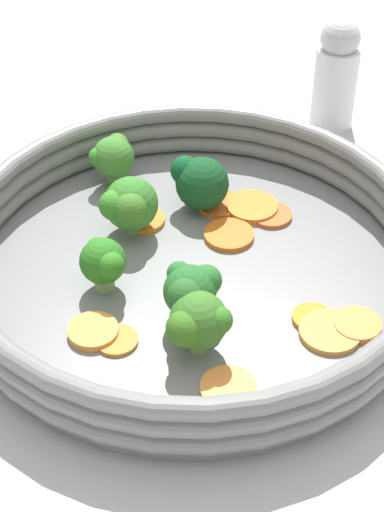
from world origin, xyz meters
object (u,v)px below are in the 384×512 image
(carrot_slice_0, at_px, (144,220))
(carrot_slice_7, at_px, (219,204))
(carrot_slice_6, at_px, (330,331))
(broccoli_floret_1, at_px, (113,157))
(carrot_slice_4, at_px, (228,388))
(carrot_slice_8, at_px, (117,340))
(carrot_slice_9, at_px, (271,215))
(carrot_slice_1, at_px, (357,325))
(carrot_slice_2, at_px, (93,331))
(broccoli_floret_2, at_px, (191,290))
(carrot_slice_3, at_px, (312,318))
(broccoli_floret_4, at_px, (129,205))
(carrot_slice_10, at_px, (252,207))
(skillet, at_px, (192,276))
(broccoli_floret_5, at_px, (103,261))
(salt_shaker, at_px, (336,74))
(broccoli_floret_3, at_px, (198,322))
(broccoli_floret_0, at_px, (198,181))
(carrot_slice_5, at_px, (229,235))

(carrot_slice_0, distance_m, carrot_slice_7, 0.07)
(carrot_slice_6, xyz_separation_m, broccoli_floret_1, (0.13, 0.23, 0.03))
(carrot_slice_4, distance_m, broccoli_floret_1, 0.27)
(carrot_slice_8, height_order, carrot_slice_9, same)
(carrot_slice_1, bearing_deg, carrot_slice_2, 111.31)
(broccoli_floret_2, bearing_deg, carrot_slice_0, 37.31)
(carrot_slice_3, relative_size, carrot_slice_7, 0.76)
(broccoli_floret_2, bearing_deg, broccoli_floret_4, 44.72)
(carrot_slice_0, relative_size, broccoli_floret_2, 0.72)
(broccoli_floret_4, bearing_deg, carrot_slice_1, -103.52)
(carrot_slice_9, height_order, broccoli_floret_4, broccoli_floret_4)
(carrot_slice_3, relative_size, carrot_slice_10, 0.67)
(skillet, relative_size, broccoli_floret_4, 6.88)
(broccoli_floret_5, bearing_deg, salt_shaker, -19.23)
(carrot_slice_6, xyz_separation_m, salt_shaker, (0.31, 0.07, 0.04))
(broccoli_floret_2, distance_m, broccoli_floret_3, 0.03)
(broccoli_floret_4, bearing_deg, carrot_slice_2, -170.69)
(skillet, bearing_deg, carrot_slice_8, 164.55)
(carrot_slice_7, xyz_separation_m, salt_shaker, (0.19, -0.06, 0.04))
(broccoli_floret_3, bearing_deg, broccoli_floret_1, 38.56)
(carrot_slice_4, distance_m, carrot_slice_8, 0.09)
(carrot_slice_0, bearing_deg, broccoli_floret_5, -178.19)
(carrot_slice_7, xyz_separation_m, carrot_slice_10, (0.00, -0.03, 0.00))
(carrot_slice_9, xyz_separation_m, carrot_slice_10, (0.00, 0.02, 0.00))
(broccoli_floret_0, xyz_separation_m, salt_shaker, (0.20, -0.08, 0.02))
(carrot_slice_0, xyz_separation_m, broccoli_floret_2, (-0.10, -0.08, 0.03))
(carrot_slice_3, height_order, carrot_slice_8, same)
(carrot_slice_1, xyz_separation_m, salt_shaker, (0.30, 0.08, 0.04))
(skillet, height_order, carrot_slice_3, carrot_slice_3)
(broccoli_floret_2, xyz_separation_m, broccoli_floret_3, (-0.03, -0.02, -0.00))
(broccoli_floret_3, xyz_separation_m, broccoli_floret_4, (0.11, 0.10, 0.00))
(skillet, height_order, broccoli_floret_3, broccoli_floret_3)
(carrot_slice_2, relative_size, carrot_slice_7, 0.94)
(salt_shaker, bearing_deg, carrot_slice_3, -170.69)
(carrot_slice_2, height_order, carrot_slice_10, same)
(carrot_slice_1, xyz_separation_m, carrot_slice_2, (-0.07, 0.18, 0.00))
(carrot_slice_7, bearing_deg, broccoli_floret_2, -170.53)
(carrot_slice_5, distance_m, broccoli_floret_3, 0.14)
(carrot_slice_2, relative_size, carrot_slice_10, 0.83)
(carrot_slice_4, bearing_deg, broccoli_floret_3, 50.08)
(carrot_slice_1, bearing_deg, carrot_slice_5, 59.59)
(carrot_slice_5, xyz_separation_m, carrot_slice_9, (0.04, -0.03, -0.00))
(carrot_slice_7, bearing_deg, broccoli_floret_5, 158.74)
(carrot_slice_1, bearing_deg, carrot_slice_8, 113.97)
(broccoli_floret_4, distance_m, broccoli_floret_5, 0.07)
(carrot_slice_4, relative_size, salt_shaker, 0.34)
(carrot_slice_1, bearing_deg, carrot_slice_0, 71.03)
(carrot_slice_8, height_order, broccoli_floret_3, broccoli_floret_3)
(carrot_slice_3, xyz_separation_m, carrot_slice_5, (0.08, 0.09, 0.00))
(carrot_slice_4, height_order, carrot_slice_9, same)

